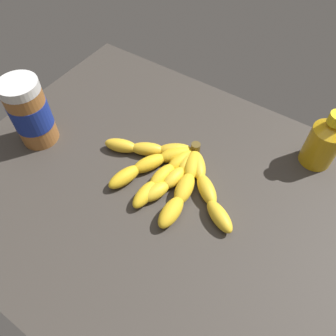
% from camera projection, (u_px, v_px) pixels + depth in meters
% --- Properties ---
extents(ground_plane, '(0.94, 0.68, 0.05)m').
position_uv_depth(ground_plane, '(177.00, 203.00, 0.67)').
color(ground_plane, '#38332D').
extents(banana_bunch, '(0.34, 0.21, 0.03)m').
position_uv_depth(banana_bunch, '(171.00, 174.00, 0.67)').
color(banana_bunch, yellow).
rests_on(banana_bunch, ground_plane).
extents(peanut_butter_jar, '(0.08, 0.08, 0.16)m').
position_uv_depth(peanut_butter_jar, '(30.00, 113.00, 0.69)').
color(peanut_butter_jar, '#9E602D').
rests_on(peanut_butter_jar, ground_plane).
extents(honey_bottle, '(0.07, 0.07, 0.13)m').
position_uv_depth(honey_bottle, '(324.00, 142.00, 0.66)').
color(honey_bottle, gold).
rests_on(honey_bottle, ground_plane).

